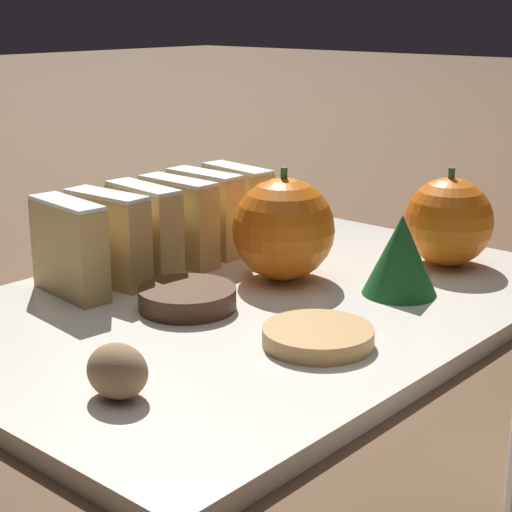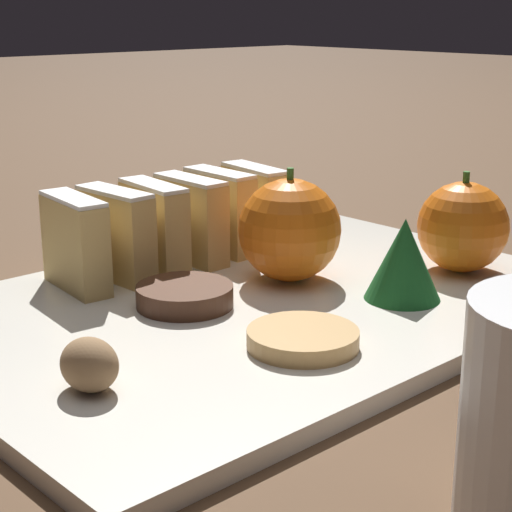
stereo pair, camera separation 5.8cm
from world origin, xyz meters
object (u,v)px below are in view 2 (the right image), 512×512
object	(u,v)px
chocolate_cookie	(185,296)
orange_near	(463,227)
walnut	(89,365)
orange_far	(290,230)

from	to	relation	value
chocolate_cookie	orange_near	bearing A→B (deg)	68.86
orange_near	chocolate_cookie	size ratio (longest dim) A/B	1.17
walnut	chocolate_cookie	size ratio (longest dim) A/B	0.54
chocolate_cookie	orange_far	bearing A→B (deg)	86.25
orange_far	chocolate_cookie	size ratio (longest dim) A/B	1.27
orange_near	orange_far	xyz separation A→B (m)	(-0.07, -0.11, 0.00)
orange_near	walnut	size ratio (longest dim) A/B	2.18
orange_near	chocolate_cookie	world-z (taller)	orange_near
orange_far	orange_near	bearing A→B (deg)	56.82
walnut	chocolate_cookie	xyz separation A→B (m)	(-0.07, 0.12, -0.01)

